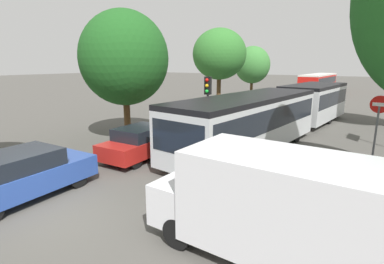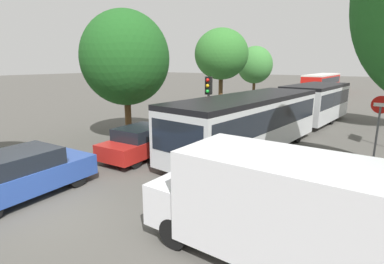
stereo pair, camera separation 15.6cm
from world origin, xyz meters
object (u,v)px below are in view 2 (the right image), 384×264
(queued_car_white, at_px, (203,120))
(tree_left_mid, at_px, (125,61))
(city_bus_rear, at_px, (322,82))
(queued_car_red, at_px, (142,142))
(queued_car_silver, at_px, (249,109))
(white_van, at_px, (270,205))
(queued_car_black, at_px, (293,96))
(no_entry_sign, at_px, (379,120))
(queued_car_blue, at_px, (22,174))
(tree_left_distant, at_px, (254,66))
(traffic_light, at_px, (208,95))
(tree_left_far, at_px, (221,54))
(articulated_bus, at_px, (283,110))
(queued_car_navy, at_px, (275,101))

(queued_car_white, height_order, tree_left_mid, tree_left_mid)
(city_bus_rear, distance_m, queued_car_red, 37.12)
(queued_car_silver, height_order, white_van, white_van)
(queued_car_black, height_order, no_entry_sign, no_entry_sign)
(queued_car_white, distance_m, tree_left_mid, 5.60)
(queued_car_blue, xyz_separation_m, tree_left_distant, (-3.31, 25.48, 3.01))
(queued_car_red, relative_size, queued_car_silver, 0.98)
(queued_car_black, relative_size, tree_left_distant, 0.69)
(queued_car_white, distance_m, queued_car_black, 16.75)
(tree_left_distant, bearing_deg, traffic_light, -74.52)
(traffic_light, relative_size, no_entry_sign, 1.21)
(queued_car_white, relative_size, tree_left_distant, 0.76)
(queued_car_silver, height_order, queued_car_black, queued_car_silver)
(traffic_light, bearing_deg, queued_car_blue, -17.48)
(tree_left_mid, xyz_separation_m, tree_left_distant, (-0.59, 18.38, -0.42))
(queued_car_blue, relative_size, queued_car_red, 1.07)
(tree_left_far, bearing_deg, white_van, -57.86)
(articulated_bus, bearing_deg, queued_car_silver, -133.20)
(city_bus_rear, height_order, queued_car_navy, city_bus_rear)
(tree_left_distant, bearing_deg, white_van, -66.10)
(city_bus_rear, bearing_deg, queued_car_white, -178.73)
(city_bus_rear, bearing_deg, queued_car_red, -177.98)
(articulated_bus, bearing_deg, tree_left_far, -122.65)
(queued_car_white, bearing_deg, queued_car_red, -178.18)
(queued_car_black, bearing_deg, white_van, -167.45)
(tree_left_mid, bearing_deg, tree_left_far, 90.88)
(city_bus_rear, distance_m, queued_car_black, 14.69)
(queued_car_blue, bearing_deg, queued_car_red, -5.55)
(queued_car_white, bearing_deg, queued_car_navy, -4.49)
(queued_car_blue, xyz_separation_m, queued_car_navy, (0.20, 22.33, -0.05))
(traffic_light, bearing_deg, queued_car_black, 173.74)
(no_entry_sign, bearing_deg, queued_car_navy, -145.99)
(tree_left_far, bearing_deg, tree_left_distant, 93.14)
(queued_car_red, bearing_deg, tree_left_mid, 52.58)
(tree_left_mid, bearing_deg, queued_car_silver, 73.03)
(queued_car_navy, distance_m, no_entry_sign, 15.34)
(queued_car_white, bearing_deg, articulated_bus, -72.98)
(city_bus_rear, bearing_deg, queued_car_silver, -177.98)
(queued_car_navy, relative_size, tree_left_mid, 0.59)
(queued_car_silver, relative_size, tree_left_distant, 0.72)
(city_bus_rear, height_order, traffic_light, traffic_light)
(queued_car_blue, bearing_deg, no_entry_sign, -44.82)
(tree_left_far, distance_m, tree_left_distant, 7.86)
(queued_car_red, relative_size, queued_car_navy, 1.01)
(traffic_light, xyz_separation_m, tree_left_distant, (-4.59, 16.58, 1.26))
(city_bus_rear, distance_m, white_van, 41.41)
(queued_car_silver, distance_m, tree_left_far, 5.17)
(queued_car_navy, bearing_deg, queued_car_red, 177.59)
(articulated_bus, distance_m, city_bus_rear, 30.15)
(articulated_bus, distance_m, traffic_light, 4.49)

